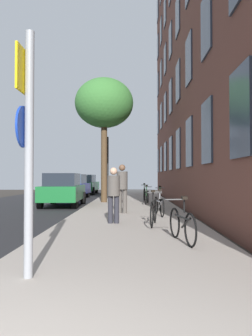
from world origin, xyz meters
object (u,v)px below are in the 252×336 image
at_px(traffic_light, 106,156).
at_px(bicycle_3, 160,200).
at_px(tree_near, 104,104).
at_px(bicycle_5, 144,194).
at_px(bicycle_0, 182,224).
at_px(sign_post, 27,137).
at_px(bicycle_4, 147,197).
at_px(pedestrian_1, 122,185).
at_px(pedestrian_0, 114,191).
at_px(car_0, 63,189).
at_px(bicycle_2, 159,205).
at_px(pedestrian_2, 122,185).
at_px(car_1, 73,186).
at_px(bicycle_1, 153,211).
at_px(car_2, 85,184).

distance_m(traffic_light, bicycle_3, 7.58).
distance_m(tree_near, bicycle_5, 5.42).
bearing_deg(bicycle_3, bicycle_0, -91.22).
distance_m(sign_post, bicycle_4, 12.33).
height_order(tree_near, bicycle_4, tree_near).
distance_m(bicycle_0, pedestrian_1, 5.70).
relative_size(pedestrian_0, car_0, 0.39).
height_order(bicycle_2, pedestrian_2, pedestrian_2).
bearing_deg(car_1, bicycle_3, -58.25).
height_order(bicycle_1, car_2, car_2).
xyz_separation_m(pedestrian_0, car_0, (-2.86, 6.80, -0.20)).
bearing_deg(car_0, tree_near, 34.54).
relative_size(bicycle_2, pedestrian_0, 1.06).
relative_size(traffic_light, bicycle_1, 2.28).
relative_size(pedestrian_0, car_1, 0.40).
bearing_deg(bicycle_4, bicycle_3, -79.58).
distance_m(bicycle_2, bicycle_4, 4.81).
bearing_deg(car_2, sign_post, -83.93).
bearing_deg(pedestrian_1, bicycle_5, 80.70).
xyz_separation_m(sign_post, car_1, (-2.48, 17.83, -1.16)).
distance_m(traffic_light, car_1, 3.32).
relative_size(traffic_light, car_2, 0.90).
relative_size(tree_near, car_2, 1.55).
height_order(bicycle_0, bicycle_4, bicycle_0).
height_order(traffic_light, bicycle_2, traffic_light).
distance_m(bicycle_3, pedestrian_0, 4.74).
height_order(sign_post, car_2, sign_post).
bearing_deg(pedestrian_1, car_1, 109.62).
relative_size(bicycle_4, pedestrian_2, 1.05).
bearing_deg(bicycle_2, car_2, 106.47).
bearing_deg(car_2, bicycle_5, -63.45).
bearing_deg(bicycle_0, car_1, 107.71).
relative_size(traffic_light, tree_near, 0.58).
height_order(bicycle_0, car_2, car_2).
distance_m(bicycle_2, car_0, 6.49).
bearing_deg(sign_post, bicycle_0, 45.18).
bearing_deg(tree_near, car_1, 118.37).
bearing_deg(car_0, bicycle_0, -65.31).
relative_size(bicycle_5, pedestrian_2, 1.05).
bearing_deg(pedestrian_0, bicycle_1, -19.84).
bearing_deg(bicycle_1, traffic_light, 100.81).
xyz_separation_m(bicycle_2, bicycle_5, (-0.24, 7.20, 0.03)).
bearing_deg(tree_near, pedestrian_0, -83.34).
xyz_separation_m(traffic_light, bicycle_3, (2.78, -6.70, -2.23)).
bearing_deg(sign_post, bicycle_5, 81.69).
bearing_deg(bicycle_2, pedestrian_0, -126.49).
xyz_separation_m(bicycle_5, car_2, (-4.63, 9.27, 0.34)).
distance_m(tree_near, bicycle_0, 12.22).
distance_m(bicycle_5, pedestrian_1, 6.63).
relative_size(bicycle_1, pedestrian_1, 0.93).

